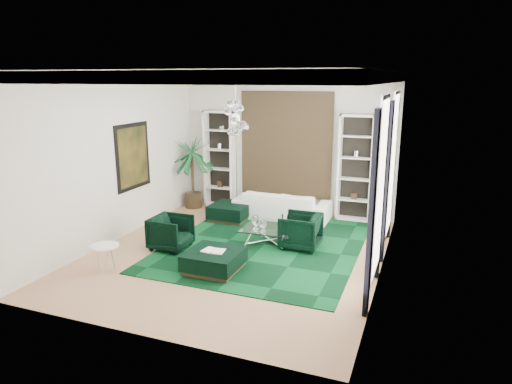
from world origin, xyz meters
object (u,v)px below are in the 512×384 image
at_px(sofa, 282,205).
at_px(side_table, 106,258).
at_px(ottoman_front, 214,261).
at_px(palm, 192,163).
at_px(ottoman_side, 230,212).
at_px(armchair_left, 171,233).
at_px(armchair_right, 301,231).
at_px(coffee_table, 270,235).

distance_m(sofa, side_table, 5.03).
distance_m(sofa, ottoman_front, 3.77).
height_order(side_table, palm, palm).
bearing_deg(ottoman_side, armchair_left, -98.81).
bearing_deg(ottoman_front, palm, 123.36).
distance_m(armchair_right, palm, 4.44).
xyz_separation_m(ottoman_side, side_table, (-0.93, -3.91, 0.04)).
relative_size(coffee_table, ottoman_front, 1.13).
height_order(coffee_table, ottoman_front, ottoman_front).
bearing_deg(coffee_table, armchair_right, -2.86).
bearing_deg(sofa, side_table, 64.33).
xyz_separation_m(coffee_table, side_table, (-2.50, -2.62, 0.06)).
xyz_separation_m(armchair_left, coffee_table, (1.95, 1.11, -0.17)).
distance_m(armchair_right, ottoman_side, 2.66).
height_order(sofa, armchair_left, armchair_left).
distance_m(armchair_left, palm, 3.48).
distance_m(sofa, palm, 2.93).
distance_m(armchair_right, coffee_table, 0.75).
bearing_deg(side_table, coffee_table, 46.34).
relative_size(ottoman_side, side_table, 1.81).
relative_size(sofa, ottoman_front, 2.49).
relative_size(armchair_right, coffee_table, 0.74).
xyz_separation_m(coffee_table, ottoman_front, (-0.53, -1.85, 0.01)).
bearing_deg(coffee_table, armchair_left, -150.44).
bearing_deg(palm, sofa, -2.82).
relative_size(armchair_right, side_table, 1.57).
bearing_deg(armchair_left, coffee_table, -60.44).
xyz_separation_m(coffee_table, ottoman_side, (-1.58, 1.28, 0.02)).
distance_m(ottoman_side, ottoman_front, 3.31).
height_order(coffee_table, ottoman_side, ottoman_side).
relative_size(sofa, coffee_table, 2.20).
height_order(ottoman_front, palm, palm).
bearing_deg(armchair_right, sofa, -151.65).
height_order(armchair_right, ottoman_side, armchair_right).
xyz_separation_m(sofa, palm, (-2.77, 0.14, 0.95)).
bearing_deg(side_table, palm, 97.21).
bearing_deg(sofa, palm, -2.82).
relative_size(coffee_table, ottoman_side, 1.17).
distance_m(armchair_left, ottoman_side, 2.42).
height_order(armchair_left, coffee_table, armchair_left).
bearing_deg(side_table, ottoman_front, 21.28).
bearing_deg(ottoman_side, coffee_table, -39.16).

